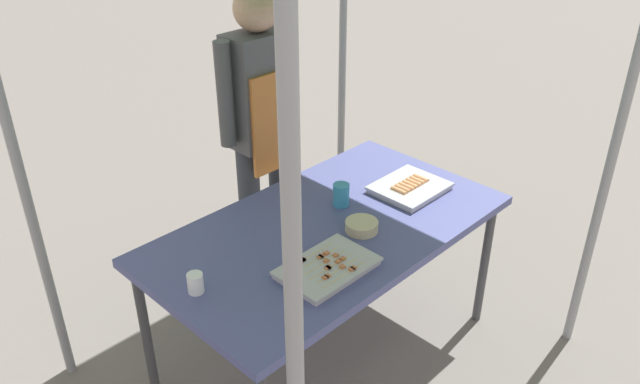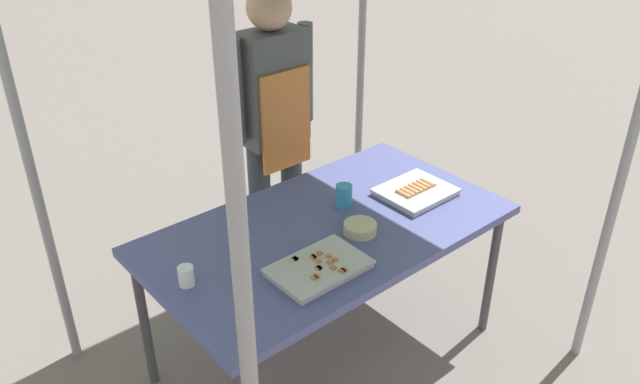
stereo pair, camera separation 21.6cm
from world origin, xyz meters
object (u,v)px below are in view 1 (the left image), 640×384
tray_meat_skewers (327,268)px  drink_cup_near_edge (341,195)px  vendor_woman (262,117)px  condiment_bowl (362,226)px  drink_cup_by_wok (195,283)px  stall_table (328,235)px  tray_grilled_sausages (410,187)px

tray_meat_skewers → drink_cup_near_edge: 0.52m
vendor_woman → condiment_bowl: bearing=77.9°
tray_meat_skewers → drink_cup_near_edge: drink_cup_near_edge is taller
drink_cup_by_wok → vendor_woman: (0.94, 0.69, 0.18)m
stall_table → tray_grilled_sausages: 0.51m
tray_meat_skewers → drink_cup_by_wok: size_ratio=4.74×
drink_cup_near_edge → vendor_woman: size_ratio=0.07×
tray_grilled_sausages → vendor_woman: 0.85m
stall_table → drink_cup_by_wok: 0.69m
stall_table → vendor_woman: 0.82m
condiment_bowl → drink_cup_near_edge: (0.10, 0.21, 0.03)m
tray_grilled_sausages → tray_meat_skewers: bearing=-167.5°
tray_grilled_sausages → condiment_bowl: bearing=-171.1°
condiment_bowl → drink_cup_near_edge: drink_cup_near_edge is taller
drink_cup_near_edge → stall_table: bearing=-154.5°
tray_grilled_sausages → condiment_bowl: 0.43m
tray_meat_skewers → drink_cup_near_edge: size_ratio=3.57×
condiment_bowl → drink_cup_near_edge: 0.24m
drink_cup_near_edge → drink_cup_by_wok: drink_cup_near_edge is taller
tray_meat_skewers → vendor_woman: vendor_woman is taller
tray_grilled_sausages → drink_cup_by_wok: (-1.18, 0.10, 0.02)m
tray_meat_skewers → condiment_bowl: bearing=17.3°
tray_grilled_sausages → vendor_woman: vendor_woman is taller
condiment_bowl → drink_cup_by_wok: bearing=167.6°
tray_meat_skewers → drink_cup_by_wok: 0.51m
condiment_bowl → tray_grilled_sausages: bearing=8.9°
stall_table → vendor_woman: bearing=70.5°
tray_meat_skewers → drink_cup_by_wok: drink_cup_by_wok is taller
vendor_woman → tray_meat_skewers: bearing=62.4°
condiment_bowl → drink_cup_by_wok: drink_cup_by_wok is taller
stall_table → tray_grilled_sausages: bearing=-7.5°
condiment_bowl → vendor_woman: (0.18, 0.86, 0.20)m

